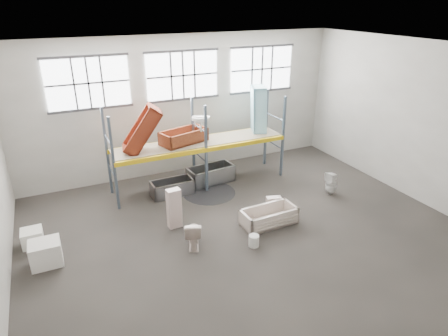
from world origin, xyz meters
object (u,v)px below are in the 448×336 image
rust_tub_flat (184,136)px  bucket (254,241)px  toilet_white (331,183)px  cistern_tall (174,208)px  carton_near (46,253)px  bathtub_beige (269,216)px  steel_tub_right (211,174)px  steel_tub_left (172,188)px  toilet_beige (193,233)px  blue_tub_upright (258,110)px

rust_tub_flat → bucket: 4.61m
toilet_white → bucket: size_ratio=2.49×
cistern_tall → carton_near: 3.47m
bathtub_beige → bucket: 1.26m
steel_tub_right → steel_tub_left: bearing=-167.4°
bathtub_beige → bucket: (-0.95, -0.82, -0.08)m
toilet_beige → carton_near: 3.68m
toilet_white → blue_tub_upright: size_ratio=0.48×
blue_tub_upright → bucket: bearing=-120.2°
bathtub_beige → rust_tub_flat: 4.04m
toilet_beige → steel_tub_right: toilet_beige is taller
bathtub_beige → blue_tub_upright: (1.58, 3.53, 2.16)m
toilet_beige → carton_near: (-3.59, 0.82, -0.08)m
toilet_white → steel_tub_right: 4.18m
bathtub_beige → toilet_beige: 2.41m
cistern_tall → toilet_white: (5.41, -0.28, -0.19)m
blue_tub_upright → steel_tub_right: bearing=-173.9°
cistern_tall → rust_tub_flat: rust_tub_flat is taller
bucket → steel_tub_left: bearing=105.3°
rust_tub_flat → bucket: size_ratio=4.92×
blue_tub_upright → carton_near: blue_tub_upright is taller
steel_tub_left → steel_tub_right: steel_tub_right is taller
bathtub_beige → toilet_white: toilet_white is taller
steel_tub_left → carton_near: (-4.00, -2.26, 0.06)m
toilet_beige → cistern_tall: (-0.14, 1.12, 0.20)m
steel_tub_left → bucket: size_ratio=4.31×
bucket → steel_tub_right: bearing=82.8°
bathtub_beige → rust_tub_flat: size_ratio=1.02×
toilet_beige → steel_tub_left: 3.11m
toilet_white → blue_tub_upright: blue_tub_upright is taller
bucket → bathtub_beige: bearing=40.6°
toilet_white → steel_tub_left: 5.34m
bathtub_beige → blue_tub_upright: 4.42m
blue_tub_upright → steel_tub_left: bearing=-171.0°
steel_tub_left → toilet_beige: bearing=-97.7°
bathtub_beige → cistern_tall: size_ratio=1.36×
steel_tub_left → blue_tub_upright: blue_tub_upright is taller
toilet_white → steel_tub_right: (-3.28, 2.58, -0.10)m
bucket → cistern_tall: bearing=131.2°
cistern_tall → bucket: bearing=-53.0°
cistern_tall → steel_tub_right: cistern_tall is taller
bathtub_beige → blue_tub_upright: size_ratio=0.96×
cistern_tall → blue_tub_upright: (4.13, 2.52, 1.80)m
bathtub_beige → steel_tub_right: 3.34m
steel_tub_left → bucket: 3.92m
toilet_white → carton_near: 8.85m
toilet_beige → bucket: 1.63m
bathtub_beige → cistern_tall: 2.77m
toilet_beige → steel_tub_right: 3.96m
steel_tub_left → cistern_tall: bearing=-106.0°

